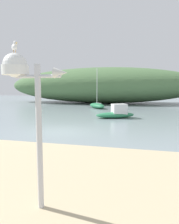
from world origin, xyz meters
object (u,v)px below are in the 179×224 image
at_px(mast_structure, 22,81).
at_px(motorboat_far_right, 117,113).
at_px(sailboat_off_point, 97,105).
at_px(seagull_on_radar, 15,46).

distance_m(mast_structure, motorboat_far_right, 15.31).
height_order(mast_structure, sailboat_off_point, sailboat_off_point).
bearing_deg(sailboat_off_point, seagull_on_radar, -82.00).
bearing_deg(sailboat_off_point, mast_structure, -81.67).
bearing_deg(motorboat_far_right, seagull_on_radar, -91.36).
xyz_separation_m(mast_structure, motorboat_far_right, (0.22, 15.12, -2.41)).
bearing_deg(mast_structure, seagull_on_radar, -175.93).
bearing_deg(motorboat_far_right, mast_structure, -90.83).
height_order(motorboat_far_right, sailboat_off_point, sailboat_off_point).
xyz_separation_m(motorboat_far_right, sailboat_off_point, (-3.73, 8.86, -0.07)).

